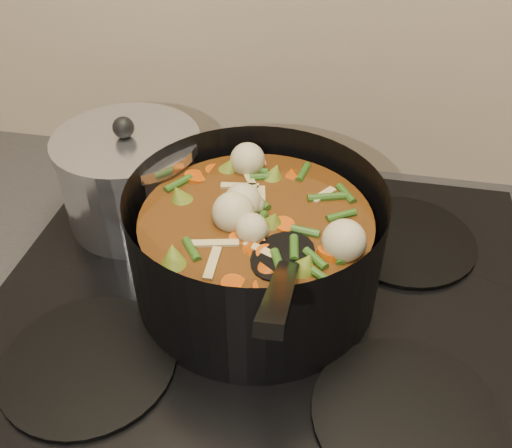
# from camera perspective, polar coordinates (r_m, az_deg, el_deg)

# --- Properties ---
(stovetop) EXTENTS (0.62, 0.54, 0.03)m
(stovetop) POSITION_cam_1_polar(r_m,az_deg,el_deg) (0.67, 0.87, -7.69)
(stovetop) COLOR black
(stovetop) RESTS_ON counter
(stockpot) EXTENTS (0.31, 0.39, 0.20)m
(stockpot) POSITION_cam_1_polar(r_m,az_deg,el_deg) (0.63, 0.01, -2.24)
(stockpot) COLOR black
(stockpot) RESTS_ON stovetop
(saucepan) EXTENTS (0.18, 0.18, 0.15)m
(saucepan) POSITION_cam_1_polar(r_m,az_deg,el_deg) (0.76, -12.32, 4.51)
(saucepan) COLOR silver
(saucepan) RESTS_ON stovetop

